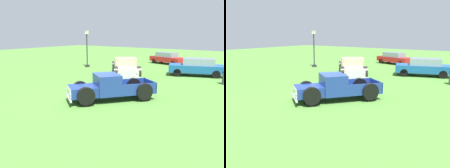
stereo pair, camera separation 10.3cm
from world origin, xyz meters
The scene contains 6 objects.
ground_plane centered at (0.00, 0.00, 0.00)m, with size 80.00×80.00×0.00m, color #548C38.
pickup_truck_foreground centered at (0.63, -0.61, 0.70)m, with size 4.20×4.83×1.46m.
pickup_truck_behind_left centered at (-2.30, 5.96, 0.77)m, with size 4.69×5.30×1.61m.
sedan_distant_a centered at (2.29, 10.05, 0.79)m, with size 4.85×3.24×1.50m.
sedan_distant_b centered at (-2.94, 15.98, 0.71)m, with size 4.36×2.62×1.36m.
lamp_post_far centered at (-8.87, 8.61, 2.04)m, with size 0.36×0.36×3.90m.
Camera 1 is at (8.50, -10.98, 3.71)m, focal length 39.20 mm.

